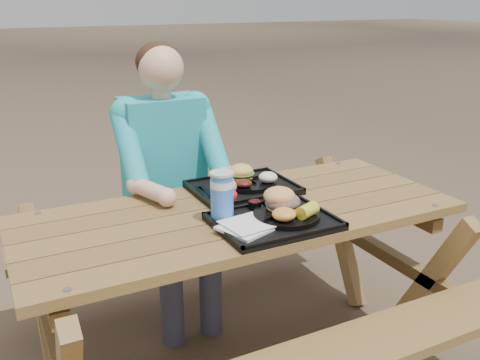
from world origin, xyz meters
name	(u,v)px	position (x,y,z in m)	size (l,w,h in m)	color
picnic_table	(240,290)	(0.00, 0.00, 0.38)	(1.80, 1.49, 0.75)	#999999
tray_near	(273,222)	(0.05, -0.19, 0.76)	(0.45, 0.35, 0.02)	black
tray_far	(243,188)	(0.12, 0.20, 0.76)	(0.45, 0.35, 0.02)	black
plate_near	(286,215)	(0.10, -0.20, 0.78)	(0.26, 0.26, 0.02)	black
plate_far	(248,183)	(0.15, 0.21, 0.78)	(0.26, 0.26, 0.02)	black
napkin_stack	(246,227)	(-0.09, -0.22, 0.78)	(0.17, 0.17, 0.02)	silver
soda_cup	(222,197)	(-0.12, -0.09, 0.86)	(0.09, 0.09, 0.18)	blue
condiment_bbq	(255,205)	(0.04, -0.06, 0.79)	(0.05, 0.05, 0.03)	#340506
condiment_mustard	(269,204)	(0.09, -0.07, 0.79)	(0.05, 0.05, 0.03)	gold
sandwich	(283,192)	(0.11, -0.15, 0.86)	(0.13, 0.13, 0.14)	#E79E51
mac_cheese	(284,214)	(0.06, -0.25, 0.81)	(0.09, 0.09, 0.05)	gold
corn_cob	(308,211)	(0.15, -0.27, 0.82)	(0.09, 0.09, 0.05)	yellow
cutlery_far	(206,191)	(-0.06, 0.21, 0.77)	(0.02, 0.14, 0.01)	black
burger	(241,168)	(0.14, 0.26, 0.84)	(0.11, 0.11, 0.10)	#E7B351
baked_beans	(244,183)	(0.09, 0.14, 0.81)	(0.07, 0.07, 0.03)	#521710
potato_salad	(268,177)	(0.22, 0.15, 0.81)	(0.09, 0.09, 0.05)	#F1E8CC
diner	(167,195)	(-0.12, 0.58, 0.64)	(0.48, 0.84, 1.28)	teal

